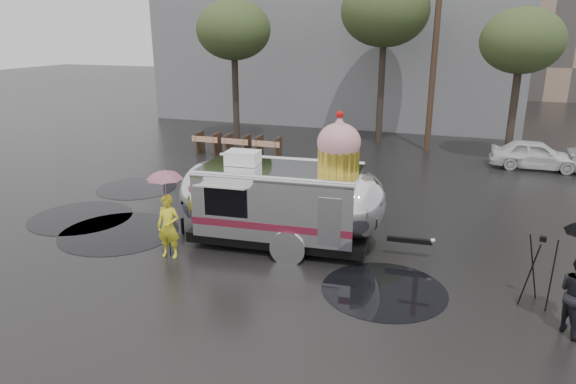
% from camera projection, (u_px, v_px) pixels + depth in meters
% --- Properties ---
extents(ground, '(120.00, 120.00, 0.00)m').
position_uv_depth(ground, '(275.00, 263.00, 12.77)').
color(ground, black).
rests_on(ground, ground).
extents(puddles, '(12.62, 7.58, 0.01)m').
position_uv_depth(puddles, '(156.00, 225.00, 15.19)').
color(puddles, black).
rests_on(puddles, ground).
extents(grey_building, '(22.00, 12.00, 13.00)m').
position_uv_depth(grey_building, '(346.00, 14.00, 33.65)').
color(grey_building, slate).
rests_on(grey_building, ground).
extents(utility_pole, '(1.60, 0.28, 9.00)m').
position_uv_depth(utility_pole, '(435.00, 51.00, 23.18)').
color(utility_pole, '#473323').
rests_on(utility_pole, ground).
extents(tree_left, '(3.64, 3.64, 6.95)m').
position_uv_depth(tree_left, '(234.00, 31.00, 25.00)').
color(tree_left, '#382D26').
rests_on(tree_left, ground).
extents(tree_mid, '(4.20, 4.20, 8.03)m').
position_uv_depth(tree_mid, '(385.00, 12.00, 24.34)').
color(tree_mid, '#382D26').
rests_on(tree_mid, ground).
extents(tree_right, '(3.36, 3.36, 6.42)m').
position_uv_depth(tree_right, '(522.00, 42.00, 21.05)').
color(tree_right, '#382D26').
rests_on(tree_right, ground).
extents(barricade_row, '(4.30, 0.80, 1.00)m').
position_uv_depth(barricade_row, '(238.00, 145.00, 23.32)').
color(barricade_row, '#473323').
rests_on(barricade_row, ground).
extents(airstream_trailer, '(6.94, 2.96, 3.74)m').
position_uv_depth(airstream_trailer, '(284.00, 198.00, 13.46)').
color(airstream_trailer, silver).
rests_on(airstream_trailer, ground).
extents(person_left, '(0.62, 0.44, 1.64)m').
position_uv_depth(person_left, '(169.00, 226.00, 12.88)').
color(person_left, yellow).
rests_on(person_left, ground).
extents(umbrella_pink, '(1.10, 1.10, 2.30)m').
position_uv_depth(umbrella_pink, '(165.00, 184.00, 12.55)').
color(umbrella_pink, pink).
rests_on(umbrella_pink, ground).
extents(tripod, '(0.62, 0.62, 1.55)m').
position_uv_depth(tripod, '(539.00, 264.00, 10.56)').
color(tripod, black).
rests_on(tripod, ground).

